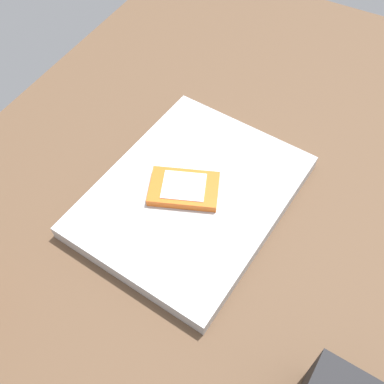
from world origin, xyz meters
The scene contains 3 objects.
desk_surface centered at (0.00, 0.00, 1.50)cm, with size 120.00×80.00×3.00cm, color brown.
laptop_closed centered at (0.04, 2.47, 4.16)cm, with size 31.65×24.64×2.32cm, color #B7BABC.
cell_phone_on_laptop centered at (-0.58, 3.44, 5.95)cm, with size 9.51×11.38×1.32cm.
Camera 1 is at (-34.00, -16.30, 57.94)cm, focal length 42.96 mm.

